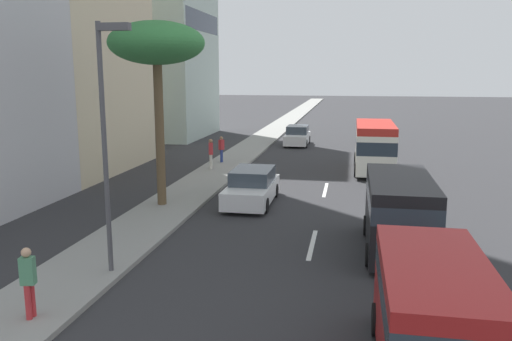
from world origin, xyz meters
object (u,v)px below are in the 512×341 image
pedestrian_near_lamp (211,152)px  car_third (252,187)px  pedestrian_mid_block (221,148)px  van_fourth (433,310)px  street_lamp (107,123)px  car_fifth (371,135)px  van_second (399,210)px  car_lead (297,136)px  pedestrian_by_tree (28,279)px  palm_tree (157,46)px  minibus_sixth (375,145)px

pedestrian_near_lamp → car_third: bearing=-175.1°
pedestrian_mid_block → van_fourth: bearing=53.0°
van_fourth → street_lamp: street_lamp is taller
van_fourth → car_fifth: 33.31m
van_second → car_third: (5.38, 5.94, -0.68)m
pedestrian_mid_block → van_second: bearing=62.3°
car_lead → street_lamp: size_ratio=0.61×
car_third → pedestrian_near_lamp: bearing=-151.5°
car_lead → car_fifth: size_ratio=1.06×
car_lead → pedestrian_near_lamp: bearing=-17.5°
car_fifth → pedestrian_near_lamp: size_ratio=2.24×
pedestrian_near_lamp → street_lamp: size_ratio=0.26×
van_second → pedestrian_by_tree: van_second is taller
palm_tree → pedestrian_by_tree: bearing=-175.7°
van_second → minibus_sixth: (14.27, 0.26, 0.16)m
car_lead → minibus_sixth: minibus_sixth is taller
pedestrian_near_lamp → car_fifth: bearing=-59.2°
minibus_sixth → pedestrian_mid_block: minibus_sixth is taller
van_fourth → pedestrian_by_tree: size_ratio=2.69×
car_fifth → car_third: bearing=164.2°
minibus_sixth → car_fifth: bearing=-0.8°
car_lead → van_second: size_ratio=0.82×
car_fifth → pedestrian_by_tree: pedestrian_by_tree is taller
car_lead → street_lamp: street_lamp is taller
van_fourth → car_fifth: van_fourth is taller
car_third → palm_tree: bearing=-69.2°
pedestrian_near_lamp → van_fourth: bearing=-177.0°
car_fifth → minibus_sixth: minibus_sixth is taller
van_fourth → pedestrian_near_lamp: van_fourth is taller
car_third → palm_tree: 7.34m
van_fourth → street_lamp: bearing=66.9°
van_fourth → minibus_sixth: (21.49, 0.30, 0.26)m
street_lamp → van_fourth: bearing=-113.1°
minibus_sixth → pedestrian_near_lamp: size_ratio=3.54×
car_fifth → pedestrian_mid_block: bearing=139.0°
pedestrian_near_lamp → palm_tree: size_ratio=0.23×
pedestrian_near_lamp → pedestrian_mid_block: (2.44, -0.03, -0.09)m
van_second → street_lamp: bearing=114.0°
minibus_sixth → pedestrian_near_lamp: 9.72m
car_lead → van_fourth: van_fourth is taller
pedestrian_near_lamp → street_lamp: bearing=161.9°
car_lead → pedestrian_mid_block: (-9.84, 3.84, 0.32)m
car_lead → pedestrian_by_tree: pedestrian_by_tree is taller
car_fifth → minibus_sixth: size_ratio=0.63×
car_lead → van_fourth: bearing=10.6°
pedestrian_near_lamp → street_lamp: 16.57m
minibus_sixth → van_fourth: bearing=-179.2°
street_lamp → car_fifth: bearing=-15.4°
car_third → car_fifth: bearing=164.2°
van_second → pedestrian_near_lamp: (12.49, 9.80, -0.27)m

